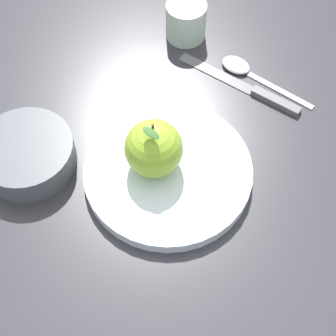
{
  "coord_description": "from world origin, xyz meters",
  "views": [
    {
      "loc": [
        0.4,
        0.05,
        0.62
      ],
      "look_at": [
        0.04,
        -0.03,
        0.02
      ],
      "focal_mm": 54.54,
      "sensor_mm": 36.0,
      "label": 1
    }
  ],
  "objects_px": {
    "dinner_plate": "(168,171)",
    "side_bowl": "(27,153)",
    "spoon": "(245,70)",
    "knife": "(249,89)",
    "apple": "(154,148)",
    "cup": "(186,19)"
  },
  "relations": [
    {
      "from": "dinner_plate",
      "to": "side_bowl",
      "type": "bearing_deg",
      "value": -83.91
    },
    {
      "from": "spoon",
      "to": "dinner_plate",
      "type": "bearing_deg",
      "value": -20.17
    },
    {
      "from": "knife",
      "to": "apple",
      "type": "bearing_deg",
      "value": -31.85
    },
    {
      "from": "apple",
      "to": "spoon",
      "type": "relative_size",
      "value": 0.58
    },
    {
      "from": "dinner_plate",
      "to": "knife",
      "type": "distance_m",
      "value": 0.2
    },
    {
      "from": "cup",
      "to": "spoon",
      "type": "xyz_separation_m",
      "value": [
        0.06,
        0.11,
        -0.03
      ]
    },
    {
      "from": "apple",
      "to": "spoon",
      "type": "distance_m",
      "value": 0.24
    },
    {
      "from": "apple",
      "to": "knife",
      "type": "height_order",
      "value": "apple"
    },
    {
      "from": "side_bowl",
      "to": "cup",
      "type": "distance_m",
      "value": 0.34
    },
    {
      "from": "apple",
      "to": "spoon",
      "type": "bearing_deg",
      "value": 155.15
    },
    {
      "from": "knife",
      "to": "spoon",
      "type": "bearing_deg",
      "value": -161.36
    },
    {
      "from": "apple",
      "to": "cup",
      "type": "distance_m",
      "value": 0.28
    },
    {
      "from": "apple",
      "to": "knife",
      "type": "bearing_deg",
      "value": 148.15
    },
    {
      "from": "apple",
      "to": "spoon",
      "type": "xyz_separation_m",
      "value": [
        -0.21,
        0.1,
        -0.05
      ]
    },
    {
      "from": "dinner_plate",
      "to": "cup",
      "type": "relative_size",
      "value": 3.53
    },
    {
      "from": "cup",
      "to": "side_bowl",
      "type": "bearing_deg",
      "value": -29.06
    },
    {
      "from": "apple",
      "to": "knife",
      "type": "distance_m",
      "value": 0.22
    },
    {
      "from": "dinner_plate",
      "to": "cup",
      "type": "xyz_separation_m",
      "value": [
        -0.28,
        -0.03,
        0.02
      ]
    },
    {
      "from": "dinner_plate",
      "to": "cup",
      "type": "distance_m",
      "value": 0.28
    },
    {
      "from": "spoon",
      "to": "apple",
      "type": "bearing_deg",
      "value": -24.85
    },
    {
      "from": "dinner_plate",
      "to": "knife",
      "type": "xyz_separation_m",
      "value": [
        -0.18,
        0.09,
        -0.01
      ]
    },
    {
      "from": "side_bowl",
      "to": "cup",
      "type": "relative_size",
      "value": 2.02
    }
  ]
}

